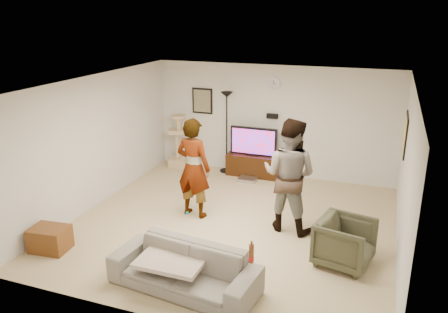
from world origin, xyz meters
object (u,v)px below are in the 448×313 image
(floor_lamp, at_px, (227,133))
(side_table, at_px, (50,239))
(tv, at_px, (254,141))
(person_left, at_px, (193,168))
(tv_stand, at_px, (253,165))
(sofa, at_px, (184,269))
(armchair, at_px, (345,242))
(person_right, at_px, (289,175))
(beer_bottle, at_px, (251,254))
(cat_tree, at_px, (177,140))

(floor_lamp, distance_m, side_table, 4.67)
(tv, bearing_deg, person_left, -99.83)
(tv_stand, height_order, sofa, sofa)
(floor_lamp, relative_size, sofa, 0.92)
(floor_lamp, relative_size, armchair, 2.39)
(floor_lamp, xyz_separation_m, side_table, (-1.37, -4.40, -0.75))
(side_table, bearing_deg, floor_lamp, 72.66)
(person_left, bearing_deg, armchair, 173.47)
(floor_lamp, distance_m, person_right, 3.08)
(person_left, relative_size, person_right, 0.94)
(tv_stand, distance_m, floor_lamp, 0.96)
(tv, height_order, sofa, tv)
(person_left, height_order, armchair, person_left)
(person_left, height_order, person_right, person_right)
(tv, distance_m, floor_lamp, 0.68)
(beer_bottle, bearing_deg, person_left, 128.94)
(cat_tree, distance_m, side_table, 4.37)
(cat_tree, relative_size, side_table, 2.23)
(tv, xyz_separation_m, person_left, (-0.41, -2.39, 0.11))
(person_right, bearing_deg, tv_stand, -49.75)
(armchair, xyz_separation_m, side_table, (-4.40, -1.18, -0.16))
(tv, height_order, side_table, tv)
(tv, bearing_deg, floor_lamp, 176.11)
(beer_bottle, xyz_separation_m, side_table, (-3.37, 0.20, -0.53))
(tv, height_order, cat_tree, cat_tree)
(sofa, height_order, side_table, sofa)
(tv, height_order, armchair, tv)
(tv_stand, height_order, armchair, armchair)
(floor_lamp, xyz_separation_m, beer_bottle, (2.00, -4.60, -0.22))
(person_right, height_order, beer_bottle, person_right)
(person_right, height_order, armchair, person_right)
(person_right, xyz_separation_m, beer_bottle, (0.02, -2.24, -0.26))
(person_right, bearing_deg, beer_bottle, 101.29)
(cat_tree, height_order, beer_bottle, cat_tree)
(beer_bottle, bearing_deg, floor_lamp, 113.47)
(person_left, bearing_deg, tv, -90.65)
(tv, height_order, person_right, person_right)
(floor_lamp, distance_m, beer_bottle, 5.02)
(tv, distance_m, cat_tree, 1.92)
(floor_lamp, distance_m, armchair, 4.45)
(tv, xyz_separation_m, cat_tree, (-1.91, -0.00, -0.17))
(tv_stand, bearing_deg, person_left, -99.83)
(tv, relative_size, person_left, 0.58)
(tv_stand, distance_m, armchair, 3.96)
(tv_stand, relative_size, floor_lamp, 0.63)
(person_left, xyz_separation_m, armchair, (2.78, -0.78, -0.56))
(tv_stand, relative_size, beer_bottle, 4.76)
(tv_stand, xyz_separation_m, person_right, (1.31, -2.32, 0.73))
(side_table, bearing_deg, cat_tree, 88.38)
(person_left, bearing_deg, floor_lamp, -75.01)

